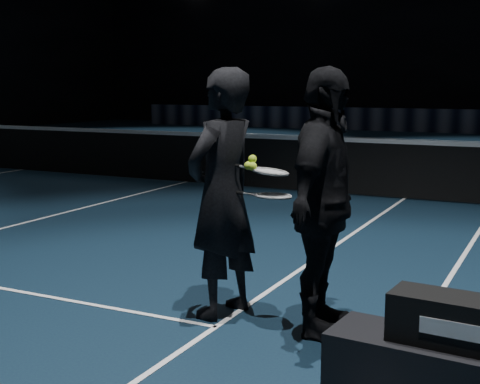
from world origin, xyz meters
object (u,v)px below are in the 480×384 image
at_px(player_bench, 451,379).
at_px(player_b, 323,204).
at_px(racket_lower, 273,196).
at_px(racket_upper, 270,172).
at_px(tennis_balls, 251,164).
at_px(racket_bag, 454,321).
at_px(player_a, 222,194).

bearing_deg(player_bench, player_b, 146.38).
bearing_deg(racket_lower, racket_upper, 141.34).
height_order(player_b, tennis_balls, player_b).
height_order(racket_bag, player_a, player_a).
xyz_separation_m(racket_bag, player_a, (-1.90, 0.90, 0.43)).
relative_size(player_b, racket_lower, 2.87).
height_order(player_b, racket_lower, player_b).
bearing_deg(player_bench, tennis_balls, 156.70).
relative_size(player_a, tennis_balls, 16.25).
distance_m(racket_upper, tennis_balls, 0.16).
xyz_separation_m(player_bench, player_b, (-1.05, 0.84, 0.77)).
bearing_deg(racket_lower, racket_bag, -27.01).
height_order(player_a, racket_upper, player_a).
height_order(player_a, tennis_balls, player_a).
distance_m(player_bench, racket_upper, 2.01).
bearing_deg(player_bench, racket_lower, 154.12).
bearing_deg(racket_bag, player_a, 159.70).
bearing_deg(tennis_balls, player_a, 177.21).
relative_size(player_bench, player_b, 0.70).
xyz_separation_m(player_a, tennis_balls, (0.25, -0.01, 0.25)).
bearing_deg(player_a, player_bench, 76.60).
distance_m(player_a, tennis_balls, 0.36).
distance_m(player_bench, player_a, 2.24).
relative_size(player_bench, tennis_balls, 11.38).
bearing_deg(racket_bag, racket_lower, 154.12).
height_order(player_bench, racket_bag, racket_bag).
bearing_deg(player_b, racket_bag, -133.08).
xyz_separation_m(player_a, racket_lower, (0.45, -0.03, 0.02)).
bearing_deg(player_b, player_a, 81.68).
distance_m(player_a, racket_upper, 0.45).
relative_size(player_bench, racket_upper, 2.01).
relative_size(racket_lower, tennis_balls, 5.67).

